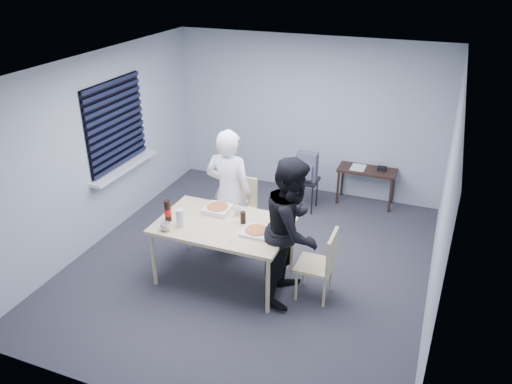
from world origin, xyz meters
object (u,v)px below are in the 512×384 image
at_px(mug_b, 237,212).
at_px(chair_far, 241,204).
at_px(person_white, 229,193).
at_px(person_black, 292,230).
at_px(stool, 306,186).
at_px(mug_a, 166,227).
at_px(dining_table, 223,228).
at_px(side_table, 367,174).
at_px(chair_right, 322,261).
at_px(backpack, 307,167).
at_px(soda_bottle, 168,211).

bearing_deg(mug_b, chair_far, 110.14).
height_order(person_white, person_black, same).
distance_m(stool, mug_a, 2.78).
relative_size(dining_table, side_table, 1.75).
distance_m(dining_table, chair_right, 1.26).
height_order(backpack, mug_a, backpack).
xyz_separation_m(chair_right, mug_a, (-1.80, -0.45, 0.32)).
bearing_deg(person_white, person_black, 150.52).
distance_m(chair_right, soda_bottle, 1.95).
height_order(side_table, mug_a, mug_a).
xyz_separation_m(person_black, side_table, (0.41, 2.70, -0.35)).
relative_size(chair_far, stool, 1.72).
relative_size(person_white, side_table, 1.93).
distance_m(chair_far, person_black, 1.55).
relative_size(dining_table, backpack, 3.57).
xyz_separation_m(chair_right, person_black, (-0.36, -0.05, 0.37)).
distance_m(stool, mug_b, 1.99).
distance_m(person_white, side_table, 2.59).
relative_size(chair_right, person_white, 0.50).
bearing_deg(stool, mug_b, -100.38).
bearing_deg(person_black, chair_far, 46.17).
xyz_separation_m(side_table, stool, (-0.86, -0.53, -0.13)).
bearing_deg(chair_far, dining_table, -78.51).
bearing_deg(soda_bottle, mug_a, -67.26).
bearing_deg(chair_right, side_table, 89.01).
relative_size(person_black, soda_bottle, 6.50).
bearing_deg(dining_table, person_black, 0.00).
bearing_deg(chair_far, person_white, -87.06).
bearing_deg(backpack, side_table, 46.78).
distance_m(chair_right, person_black, 0.52).
bearing_deg(stool, backpack, -90.00).
xyz_separation_m(chair_far, person_white, (0.02, -0.44, 0.37)).
bearing_deg(dining_table, soda_bottle, -165.19).
bearing_deg(soda_bottle, chair_right, 6.86).
xyz_separation_m(dining_table, mug_b, (0.08, 0.26, 0.11)).
height_order(chair_right, backpack, backpack).
bearing_deg(person_black, soda_bottle, 96.47).
bearing_deg(chair_right, chair_far, 145.64).
bearing_deg(dining_table, chair_far, 101.49).
bearing_deg(mug_b, stool, 79.62).
xyz_separation_m(backpack, mug_a, (-0.99, -2.55, 0.10)).
bearing_deg(soda_bottle, stool, 65.16).
relative_size(person_white, person_black, 1.00).
bearing_deg(dining_table, mug_a, -145.30).
distance_m(person_black, mug_b, 0.84).
bearing_deg(soda_bottle, chair_far, 69.88).
xyz_separation_m(chair_right, person_white, (-1.43, 0.55, 0.37)).
bearing_deg(soda_bottle, side_table, 56.01).
relative_size(person_black, backpack, 3.92).
distance_m(backpack, mug_b, 1.93).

